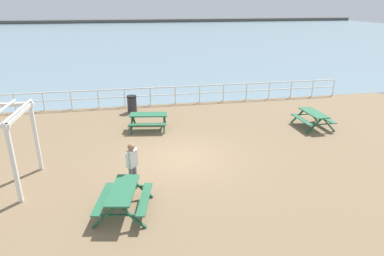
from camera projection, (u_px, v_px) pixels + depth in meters
ground_plane at (184, 160)px, 13.57m from camera, size 30.00×24.00×0.20m
sea_band at (137, 36)px, 62.00m from camera, size 142.00×90.00×0.01m
distant_shoreline at (132, 22)px, 101.49m from camera, size 142.00×6.00×1.80m
seaward_railing at (163, 93)px, 20.40m from camera, size 23.07×0.07×1.08m
picnic_table_near_left at (313, 116)px, 16.70m from camera, size 1.57×1.82×0.80m
picnic_table_near_right at (148, 118)px, 16.46m from camera, size 2.01×1.78×0.80m
picnic_table_mid_centre at (123, 195)px, 9.90m from camera, size 1.83×2.06×0.80m
visitor at (132, 164)px, 10.98m from camera, size 0.39×0.41×1.66m
litter_bin at (132, 104)px, 19.05m from camera, size 0.55×0.55×0.95m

